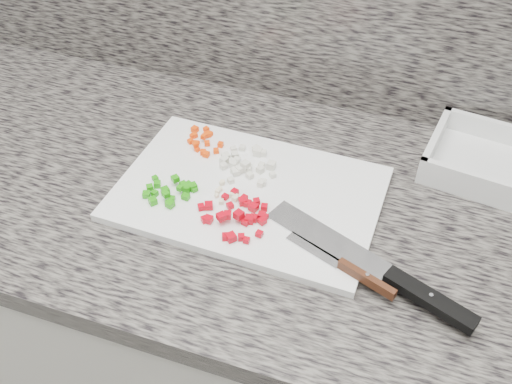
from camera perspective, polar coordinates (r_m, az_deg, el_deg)
cabinet at (r=1.33m, az=0.86°, el=-15.02°), size 3.92×0.62×0.86m
countertop at (r=0.98m, az=1.13°, el=-1.04°), size 3.96×0.64×0.04m
cutting_board at (r=0.96m, az=-0.74°, el=-0.15°), size 0.44×0.30×0.01m
carrot_pile at (r=1.05m, az=-5.38°, el=5.12°), size 0.07×0.08×0.02m
onion_pile at (r=1.00m, az=-0.92°, el=2.92°), size 0.11×0.11×0.02m
green_pepper_pile at (r=0.95m, az=-8.44°, el=0.09°), size 0.09×0.07×0.02m
red_pepper_pile at (r=0.90m, az=-1.79°, el=-2.30°), size 0.12×0.11×0.02m
garlic_pile at (r=0.94m, az=-2.92°, el=-0.13°), size 0.04×0.05×0.01m
chef_knife at (r=0.84m, az=13.45°, el=-8.32°), size 0.33×0.16×0.02m
paring_knife at (r=0.84m, az=9.62°, el=-7.81°), size 0.18×0.08×0.02m
tray at (r=1.08m, az=23.16°, el=2.33°), size 0.27×0.21×0.05m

